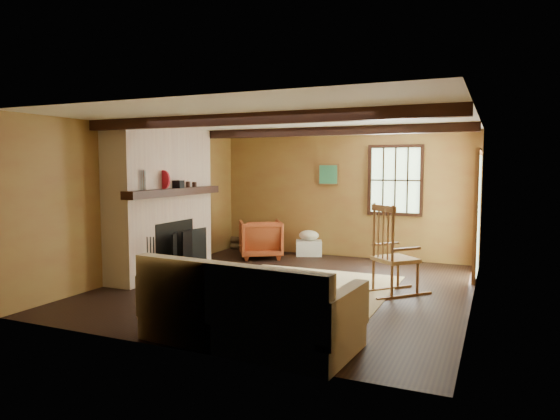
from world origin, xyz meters
The scene contains 10 objects.
ground centered at (0.00, 0.00, 0.00)m, with size 5.50×5.50×0.00m, color black.
room_envelope centered at (0.22, 0.26, 1.63)m, with size 5.02×5.52×2.44m.
fireplace centered at (-2.23, 0.00, 1.10)m, with size 1.02×2.30×2.40m.
rug centered at (0.20, -0.20, 0.00)m, with size 2.50×3.00×0.01m, color tan.
rocking_chair centered at (1.46, 0.20, 0.53)m, with size 0.95×0.98×1.25m.
sofa centered at (0.54, -2.35, 0.31)m, with size 2.22×1.13×0.87m.
firewood_pile centered at (-2.03, 2.60, 0.14)m, with size 0.75×0.14×0.27m.
laundry_basket centered at (-0.63, 2.54, 0.15)m, with size 0.50×0.38×0.30m, color silver.
basket_pillow centered at (-0.63, 2.54, 0.40)m, with size 0.40×0.32×0.20m, color beige.
armchair centered at (-1.40, 1.93, 0.36)m, with size 0.78×0.80×0.73m, color #BF6026.
Camera 1 is at (2.76, -6.63, 1.76)m, focal length 32.00 mm.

